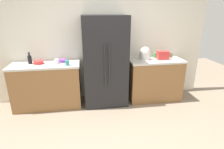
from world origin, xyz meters
TOP-DOWN VIEW (x-y plane):
  - ground_plane at (0.00, 0.00)m, footprint 9.35×9.35m
  - kitchen_back_panel at (0.00, 1.82)m, footprint 4.68×0.10m
  - counter_left at (-1.20, 1.48)m, footprint 1.37×0.60m
  - counter_right at (1.13, 1.48)m, footprint 1.18×0.60m
  - refrigerator at (0.02, 1.45)m, footprint 0.89×0.64m
  - toaster at (1.28, 1.47)m, footprint 0.24×0.15m
  - rice_cooker at (0.89, 1.53)m, footprint 0.23×0.23m
  - bottle_a at (-1.48, 1.55)m, footprint 0.08×0.08m
  - cup_a at (-0.96, 1.44)m, footprint 0.09×0.09m
  - cup_b at (1.17, 1.63)m, footprint 0.07×0.07m
  - cup_c at (-0.74, 1.32)m, footprint 0.08×0.08m
  - cup_d at (1.52, 1.62)m, footprint 0.09×0.09m
  - bowl_a at (-1.32, 1.51)m, footprint 0.19×0.19m
  - bowl_b at (-0.86, 1.58)m, footprint 0.16×0.16m

SIDE VIEW (x-z plane):
  - ground_plane at x=0.00m, z-range 0.00..0.00m
  - counter_left at x=-1.20m, z-range 0.00..0.93m
  - counter_right at x=1.13m, z-range 0.00..0.93m
  - refrigerator at x=0.02m, z-range 0.00..1.86m
  - bowl_b at x=-0.86m, z-range 0.93..0.98m
  - bowl_a at x=-1.32m, z-range 0.93..1.00m
  - cup_d at x=1.52m, z-range 0.93..1.03m
  - cup_a at x=-0.96m, z-range 0.93..1.03m
  - cup_c at x=-0.74m, z-range 0.93..1.03m
  - cup_b at x=1.17m, z-range 0.93..1.04m
  - bottle_a at x=-1.48m, z-range 0.90..1.14m
  - toaster at x=1.28m, z-range 0.93..1.11m
  - rice_cooker at x=0.89m, z-range 0.92..1.19m
  - kitchen_back_panel at x=0.00m, z-range 0.00..2.69m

